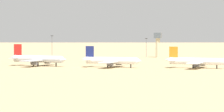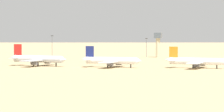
# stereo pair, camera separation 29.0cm
# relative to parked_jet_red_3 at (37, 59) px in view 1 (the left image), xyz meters

# --- Properties ---
(ground) EXTENTS (4000.00, 4000.00, 0.00)m
(ground) POSITION_rel_parked_jet_red_3_xyz_m (25.61, -6.66, -4.13)
(ground) COLOR tan
(ridge_far_west) EXTENTS (327.57, 269.87, 91.26)m
(ridge_far_west) POSITION_rel_parked_jet_red_3_xyz_m (-411.87, 915.37, 41.50)
(ridge_far_west) COLOR gray
(ridge_far_west) RESTS_ON ground
(parked_jet_red_3) EXTENTS (38.12, 32.39, 12.60)m
(parked_jet_red_3) POSITION_rel_parked_jet_red_3_xyz_m (0.00, 0.00, 0.00)
(parked_jet_red_3) COLOR silver
(parked_jet_red_3) RESTS_ON ground
(parked_jet_navy_4) EXTENTS (36.02, 30.31, 11.90)m
(parked_jet_navy_4) POSITION_rel_parked_jet_red_3_xyz_m (44.71, -0.51, -0.23)
(parked_jet_navy_4) COLOR white
(parked_jet_navy_4) RESTS_ON ground
(parked_jet_orange_5) EXTENTS (35.66, 30.04, 11.78)m
(parked_jet_orange_5) POSITION_rel_parked_jet_red_3_xyz_m (91.40, 5.96, -0.27)
(parked_jet_orange_5) COLOR white
(parked_jet_orange_5) RESTS_ON ground
(control_tower) EXTENTS (5.20, 5.20, 18.70)m
(control_tower) POSITION_rel_parked_jet_red_3_xyz_m (42.35, 128.89, 7.15)
(control_tower) COLOR #C6B793
(control_tower) RESTS_ON ground
(light_pole_west) EXTENTS (1.80, 0.50, 14.47)m
(light_pole_west) POSITION_rel_parked_jet_red_3_xyz_m (33.10, 129.90, 4.29)
(light_pole_west) COLOR #59595E
(light_pole_west) RESTS_ON ground
(light_pole_mid) EXTENTS (1.80, 0.50, 16.94)m
(light_pole_mid) POSITION_rel_parked_jet_red_3_xyz_m (-23.02, 78.78, 5.57)
(light_pole_mid) COLOR #59595E
(light_pole_mid) RESTS_ON ground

